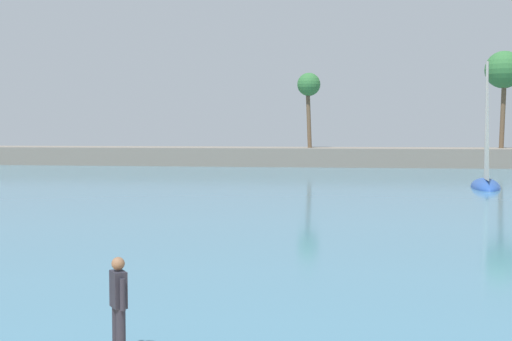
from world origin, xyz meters
TOP-DOWN VIEW (x-y plane):
  - sea at (0.00, 55.87)m, footprint 220.00×97.43m
  - palm_headland at (2.28, 64.69)m, footprint 101.02×6.46m
  - person_at_waterline at (1.23, 6.99)m, footprint 0.36×0.47m
  - sailboat_near_shore at (12.85, 40.84)m, footprint 2.25×5.83m

SIDE VIEW (x-z plane):
  - sea at x=0.00m, z-range 0.00..0.06m
  - sailboat_near_shore at x=12.85m, z-range -3.32..4.93m
  - person_at_waterline at x=1.23m, z-range 0.06..1.73m
  - palm_headland at x=2.28m, z-range -4.05..8.80m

